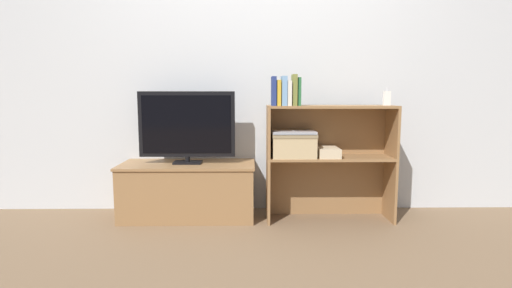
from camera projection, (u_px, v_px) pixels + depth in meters
name	position (u px, v px, depth m)	size (l,w,h in m)	color
ground_plane	(256.00, 226.00, 3.01)	(16.00, 16.00, 0.00)	brown
wall_back	(255.00, 68.00, 3.34)	(10.00, 0.05, 2.40)	silver
tv_stand	(188.00, 190.00, 3.20)	(1.06, 0.47, 0.44)	olive
tv	(187.00, 126.00, 3.13)	(0.75, 0.14, 0.57)	black
bookshelf_lower_tier	(328.00, 178.00, 3.19)	(0.98, 0.31, 0.51)	olive
bookshelf_upper_tier	(329.00, 123.00, 3.13)	(0.98, 0.31, 0.39)	olive
book_navy	(274.00, 91.00, 2.99)	(0.03, 0.16, 0.22)	navy
book_mustard	(279.00, 93.00, 2.99)	(0.03, 0.16, 0.19)	gold
book_skyblue	(284.00, 91.00, 2.99)	(0.04, 0.15, 0.22)	#709ECC
book_ivory	(289.00, 93.00, 2.99)	(0.03, 0.16, 0.18)	silver
book_olive	(294.00, 90.00, 2.99)	(0.04, 0.13, 0.23)	olive
book_forest	(299.00, 92.00, 2.99)	(0.02, 0.14, 0.21)	#286638
baby_monitor	(387.00, 98.00, 3.05)	(0.05, 0.04, 0.14)	white
storage_basket_left	(293.00, 144.00, 3.07)	(0.34, 0.27, 0.18)	tan
laptop	(294.00, 132.00, 3.06)	(0.34, 0.21, 0.02)	#BCBCC1
magazine_stack	(328.00, 152.00, 3.08)	(0.16, 0.24, 0.07)	beige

